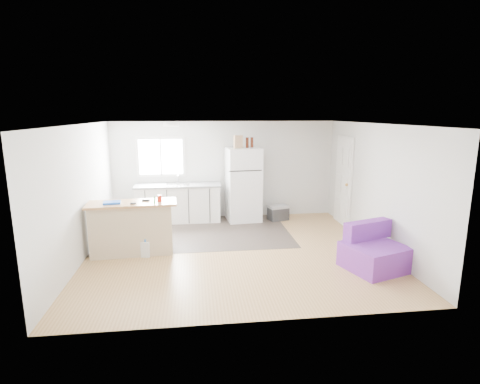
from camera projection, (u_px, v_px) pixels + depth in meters
The scene contains 19 objects.
room at pixel (235, 190), 6.92m from camera, with size 5.51×5.01×2.41m.
vinyl_zone at pixel (197, 232), 8.30m from camera, with size 4.05×2.50×0.00m, color #342C27.
window at pixel (161, 157), 9.08m from camera, with size 1.18×0.06×0.98m.
interior_door at pixel (343, 181), 8.79m from camera, with size 0.11×0.92×2.10m.
ceiling_fixture at pixel (171, 125), 7.71m from camera, with size 0.30×0.30×0.07m, color white.
kitchen_cabinets at pixel (178, 203), 9.06m from camera, with size 2.05×0.65×1.19m.
peninsula at pixel (132, 228), 6.97m from camera, with size 1.64×0.72×0.99m.
refrigerator at pixel (243, 184), 9.09m from camera, with size 0.85×0.82×1.78m.
cooler at pixel (278, 212), 9.23m from camera, with size 0.56×0.46×0.37m.
purple_seat at pixel (374, 253), 6.34m from camera, with size 1.14×1.12×0.75m.
cleaner_jug at pixel (146, 249), 6.86m from camera, with size 0.18×0.14×0.34m.
mop at pixel (151, 243), 6.94m from camera, with size 0.24×0.31×1.13m.
red_cup at pixel (159, 198), 6.92m from camera, with size 0.08×0.08×0.12m, color red.
blue_tray at pixel (112, 203), 6.77m from camera, with size 0.30×0.22×0.04m, color blue.
tool_a at pixel (146, 200), 6.97m from camera, with size 0.14×0.05×0.03m, color black.
tool_b at pixel (133, 203), 6.72m from camera, with size 0.10×0.04×0.03m, color black.
cardboard_box at pixel (238, 142), 8.78m from camera, with size 0.20×0.10×0.30m, color tan.
bottle_left at pixel (247, 143), 8.85m from camera, with size 0.07×0.07×0.25m, color #3B150A.
bottle_right at pixel (252, 142), 8.92m from camera, with size 0.07×0.07×0.25m, color #3B150A.
Camera 1 is at (-0.73, -6.74, 2.60)m, focal length 28.00 mm.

